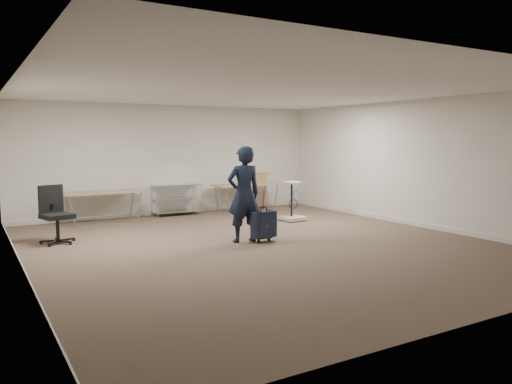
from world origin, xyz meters
TOP-DOWN VIEW (x-y plane):
  - ground at (0.00, 0.00)m, footprint 9.00×9.00m
  - room_shell at (0.00, 1.38)m, footprint 8.00×9.00m
  - folding_table_left at (-1.90, 3.95)m, footprint 1.80×0.75m
  - folding_table_right at (1.90, 3.95)m, footprint 1.80×0.75m
  - wire_shelf at (0.00, 4.20)m, footprint 1.22×0.47m
  - person at (-0.16, 0.40)m, footprint 0.69×0.48m
  - suitcase at (0.16, 0.20)m, footprint 0.36×0.21m
  - office_chair at (-3.22, 2.07)m, footprint 0.65×0.65m
  - equipment_cart at (2.05, 1.98)m, footprint 0.52×0.52m
  - cardboard_box at (2.30, 4.00)m, footprint 0.38×0.29m

SIDE VIEW (x-z plane):
  - ground at x=0.00m, z-range 0.00..0.00m
  - room_shell at x=0.00m, z-range -4.45..4.55m
  - equipment_cart at x=2.05m, z-range -0.22..0.71m
  - office_chair at x=-3.22m, z-range -0.21..0.86m
  - suitcase at x=0.16m, z-range -0.16..0.82m
  - wire_shelf at x=0.00m, z-range 0.04..0.84m
  - folding_table_left at x=-1.90m, z-range 0.31..1.04m
  - folding_table_right at x=1.90m, z-range 0.31..1.04m
  - cardboard_box at x=2.30m, z-range 0.73..1.01m
  - person at x=-0.16m, z-range 0.00..1.80m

